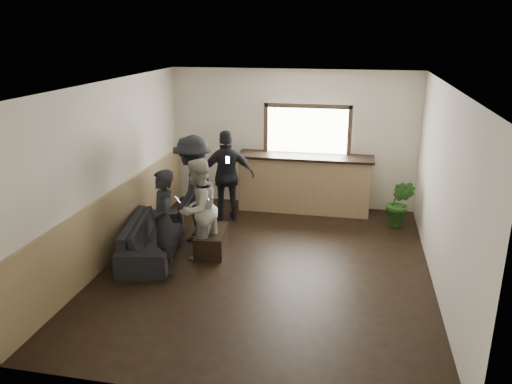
% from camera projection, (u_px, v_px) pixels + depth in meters
% --- Properties ---
extents(ground, '(5.00, 6.00, 0.01)m').
position_uv_depth(ground, '(266.00, 266.00, 7.82)').
color(ground, black).
extents(room_shell, '(5.01, 6.01, 2.80)m').
position_uv_depth(room_shell, '(218.00, 174.00, 7.50)').
color(room_shell, silver).
rests_on(room_shell, ground).
extents(bar_counter, '(2.70, 0.68, 2.13)m').
position_uv_depth(bar_counter, '(304.00, 180.00, 10.07)').
color(bar_counter, '#9E7C55').
rests_on(bar_counter, ground).
extents(sofa, '(1.15, 2.10, 0.58)m').
position_uv_depth(sofa, '(152.00, 237.00, 8.18)').
color(sofa, black).
rests_on(sofa, ground).
extents(coffee_table, '(0.56, 0.88, 0.37)m').
position_uv_depth(coffee_table, '(211.00, 241.00, 8.28)').
color(coffee_table, black).
rests_on(coffee_table, ground).
extents(cup_a, '(0.13, 0.13, 0.10)m').
position_uv_depth(cup_a, '(209.00, 225.00, 8.34)').
color(cup_a, silver).
rests_on(cup_a, coffee_table).
extents(cup_b, '(0.10, 0.10, 0.08)m').
position_uv_depth(cup_b, '(215.00, 231.00, 8.10)').
color(cup_b, silver).
rests_on(cup_b, coffee_table).
extents(potted_plant, '(0.61, 0.55, 0.92)m').
position_uv_depth(potted_plant, '(400.00, 203.00, 9.26)').
color(potted_plant, '#2D6623').
rests_on(potted_plant, ground).
extents(person_a, '(0.61, 0.70, 1.60)m').
position_uv_depth(person_a, '(164.00, 222.00, 7.43)').
color(person_a, black).
rests_on(person_a, ground).
extents(person_b, '(0.86, 0.96, 1.63)m').
position_uv_depth(person_b, '(198.00, 209.00, 7.93)').
color(person_b, '#B8B6A6').
rests_on(person_b, ground).
extents(person_c, '(0.74, 1.22, 1.85)m').
position_uv_depth(person_c, '(194.00, 189.00, 8.58)').
color(person_c, black).
rests_on(person_c, ground).
extents(person_d, '(1.11, 0.73, 1.75)m').
position_uv_depth(person_d, '(227.00, 176.00, 9.49)').
color(person_d, black).
rests_on(person_d, ground).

